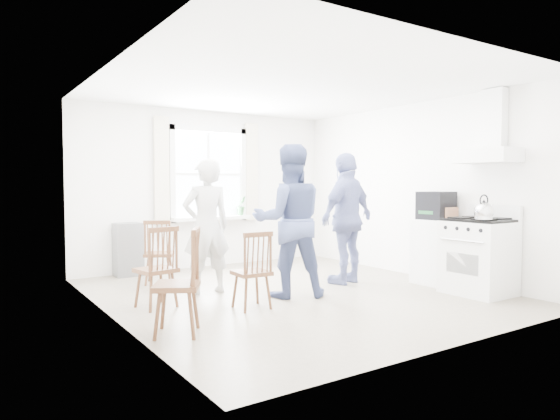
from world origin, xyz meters
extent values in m
cube|color=gray|center=(0.00, 0.00, -0.01)|extent=(4.62, 5.12, 0.02)
cube|color=white|center=(0.00, 2.52, 1.30)|extent=(4.62, 0.04, 2.64)
cube|color=white|center=(0.00, -2.52, 1.30)|extent=(4.62, 0.04, 2.64)
cube|color=white|center=(-2.27, 0.00, 1.30)|extent=(0.04, 5.12, 2.64)
cube|color=white|center=(2.27, 0.00, 1.30)|extent=(0.04, 5.12, 2.64)
cube|color=white|center=(0.00, 0.00, 2.61)|extent=(4.62, 5.12, 0.02)
cube|color=white|center=(0.00, 2.48, 1.55)|extent=(1.20, 0.02, 1.40)
cube|color=white|center=(0.00, 2.46, 2.29)|extent=(1.38, 0.09, 0.09)
cube|color=white|center=(0.00, 2.46, 0.81)|extent=(1.38, 0.09, 0.09)
cube|color=white|center=(-0.65, 2.46, 1.55)|extent=(0.09, 0.09, 1.58)
cube|color=white|center=(0.65, 2.46, 1.55)|extent=(0.09, 0.09, 1.58)
cube|color=white|center=(0.00, 2.38, 0.82)|extent=(1.38, 0.24, 0.06)
cube|color=beige|center=(-0.82, 2.44, 1.60)|extent=(0.24, 0.05, 1.70)
cube|color=beige|center=(0.82, 2.44, 1.60)|extent=(0.24, 0.05, 1.70)
cube|color=white|center=(2.02, -1.35, 1.74)|extent=(0.45, 0.76, 0.18)
cube|color=white|center=(2.17, -1.35, 2.21)|extent=(0.14, 0.30, 0.76)
cube|color=slate|center=(-1.40, 2.33, 0.40)|extent=(0.40, 0.30, 0.80)
cube|color=white|center=(1.91, -1.35, 0.46)|extent=(0.65, 0.76, 0.92)
cube|color=black|center=(1.91, -1.35, 0.94)|extent=(0.61, 0.72, 0.03)
cube|color=white|center=(2.20, -1.35, 1.02)|extent=(0.06, 0.76, 0.20)
cylinder|color=silver|center=(1.56, -1.35, 0.70)|extent=(0.02, 0.61, 0.02)
sphere|color=silver|center=(1.66, -1.58, 1.06)|extent=(0.22, 0.22, 0.22)
cylinder|color=silver|center=(1.66, -1.58, 0.99)|extent=(0.20, 0.20, 0.04)
torus|color=black|center=(1.66, -1.58, 1.19)|extent=(0.14, 0.04, 0.14)
cube|color=white|center=(1.98, -0.65, 0.45)|extent=(0.50, 0.55, 0.90)
cube|color=black|center=(1.97, -0.64, 1.00)|extent=(0.47, 0.43, 0.20)
cube|color=black|center=(1.97, -0.64, 1.19)|extent=(0.47, 0.43, 0.18)
cube|color=#AD7654|center=(2.03, -0.77, 0.99)|extent=(0.28, 0.22, 0.17)
cube|color=#492917|center=(-1.71, 0.23, 0.42)|extent=(0.46, 0.44, 0.05)
cube|color=#492917|center=(-1.68, 0.06, 0.67)|extent=(0.38, 0.13, 0.51)
cylinder|color=#492917|center=(-1.71, 0.23, 0.20)|extent=(0.03, 0.03, 0.40)
cube|color=#492917|center=(-0.84, -0.40, 0.40)|extent=(0.39, 0.37, 0.04)
cube|color=#492917|center=(-0.85, -0.56, 0.64)|extent=(0.36, 0.07, 0.48)
cylinder|color=#492917|center=(-0.84, -0.40, 0.19)|extent=(0.03, 0.03, 0.38)
cube|color=#492917|center=(-1.90, -0.85, 0.45)|extent=(0.56, 0.57, 0.05)
cube|color=#492917|center=(-1.74, -0.94, 0.72)|extent=(0.25, 0.38, 0.54)
cylinder|color=#492917|center=(-1.90, -0.85, 0.22)|extent=(0.04, 0.04, 0.43)
imported|color=silver|center=(-0.92, 0.59, 0.85)|extent=(0.67, 0.67, 1.70)
imported|color=#424E7B|center=(-0.15, -0.14, 0.94)|extent=(1.19, 1.19, 1.87)
imported|color=navy|center=(0.99, 0.09, 0.91)|extent=(1.29, 1.29, 1.82)
imported|color=#327139|center=(0.57, 2.36, 1.02)|extent=(0.22, 0.22, 0.33)
cube|color=#492917|center=(-1.21, 1.52, 0.41)|extent=(0.51, 0.50, 0.05)
cube|color=#492917|center=(-1.28, 1.37, 0.66)|extent=(0.35, 0.22, 0.49)
cylinder|color=#492917|center=(-1.21, 1.52, 0.20)|extent=(0.03, 0.03, 0.39)
camera|label=1|loc=(-3.61, -5.16, 1.39)|focal=32.00mm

